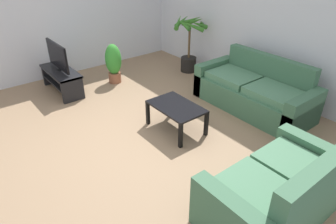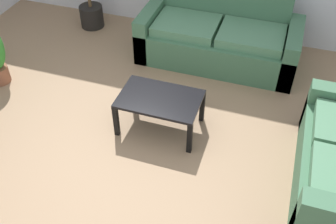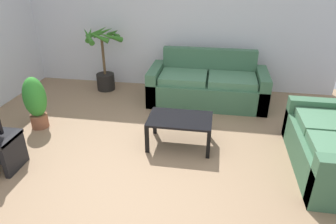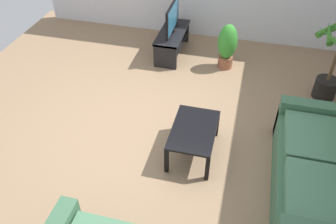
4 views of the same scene
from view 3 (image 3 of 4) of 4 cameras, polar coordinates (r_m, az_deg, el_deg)
name	(u,v)px [view 3 (image 3 of 4)]	position (r m, az deg, el deg)	size (l,w,h in m)	color
ground_plane	(145,176)	(3.76, -4.43, -11.90)	(6.60, 6.60, 0.00)	#937556
wall_back	(179,18)	(5.97, 2.10, 17.18)	(6.00, 0.06, 2.70)	silver
couch_main	(207,86)	(5.51, 7.38, 4.82)	(2.06, 0.90, 0.90)	#3F6B4C
coffee_table	(180,122)	(4.13, 2.26, -1.88)	(0.86, 0.56, 0.42)	black
potted_palm	(104,59)	(6.05, -11.93, 9.63)	(0.81, 0.79, 1.24)	black
potted_plant_small	(35,101)	(4.97, -23.64, 1.87)	(0.33, 0.33, 0.82)	brown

